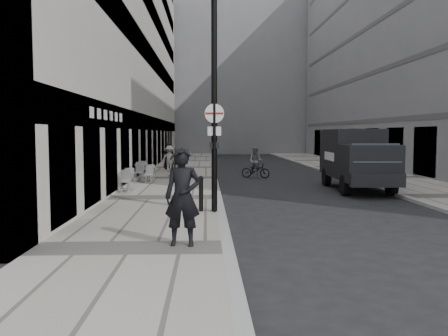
{
  "coord_description": "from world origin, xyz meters",
  "views": [
    {
      "loc": [
        -0.44,
        -6.92,
        2.46
      ],
      "look_at": [
        0.1,
        7.44,
        1.4
      ],
      "focal_mm": 38.0,
      "sensor_mm": 36.0,
      "label": 1
    }
  ],
  "objects_px": {
    "sign_post": "(214,141)",
    "cyclist": "(256,166)",
    "lamppost": "(214,85)",
    "walking_man": "(183,197)",
    "panel_van": "(356,156)"
  },
  "relations": [
    {
      "from": "sign_post",
      "to": "cyclist",
      "type": "bearing_deg",
      "value": 80.99
    },
    {
      "from": "lamppost",
      "to": "cyclist",
      "type": "xyz_separation_m",
      "value": [
        2.46,
        11.7,
        -3.22
      ]
    },
    {
      "from": "cyclist",
      "to": "walking_man",
      "type": "bearing_deg",
      "value": -78.72
    },
    {
      "from": "panel_van",
      "to": "cyclist",
      "type": "distance_m",
      "value": 6.81
    },
    {
      "from": "panel_van",
      "to": "walking_man",
      "type": "bearing_deg",
      "value": -121.21
    },
    {
      "from": "walking_man",
      "to": "lamppost",
      "type": "relative_size",
      "value": 0.3
    },
    {
      "from": "walking_man",
      "to": "panel_van",
      "type": "height_order",
      "value": "panel_van"
    },
    {
      "from": "walking_man",
      "to": "cyclist",
      "type": "relative_size",
      "value": 1.19
    },
    {
      "from": "panel_van",
      "to": "cyclist",
      "type": "bearing_deg",
      "value": 126.06
    },
    {
      "from": "sign_post",
      "to": "panel_van",
      "type": "height_order",
      "value": "sign_post"
    },
    {
      "from": "lamppost",
      "to": "panel_van",
      "type": "distance_m",
      "value": 9.01
    },
    {
      "from": "sign_post",
      "to": "panel_van",
      "type": "distance_m",
      "value": 8.85
    },
    {
      "from": "sign_post",
      "to": "lamppost",
      "type": "relative_size",
      "value": 0.49
    },
    {
      "from": "walking_man",
      "to": "sign_post",
      "type": "height_order",
      "value": "sign_post"
    },
    {
      "from": "sign_post",
      "to": "panel_van",
      "type": "bearing_deg",
      "value": 47.95
    }
  ]
}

